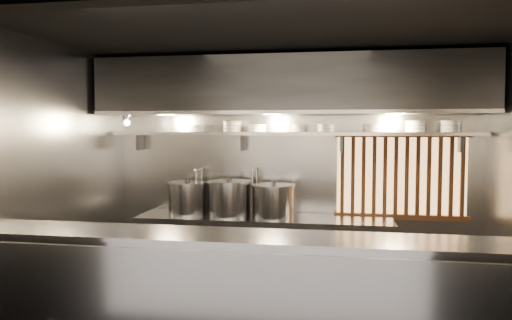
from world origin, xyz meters
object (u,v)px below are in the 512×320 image
(stock_pot_right, at_px, (229,198))
(pendant_bulb, at_px, (282,127))
(stock_pot_left, at_px, (274,201))
(stock_pot_mid, at_px, (188,198))
(heat_lamp, at_px, (125,118))

(stock_pot_right, bearing_deg, pendant_bulb, 9.03)
(pendant_bulb, height_order, stock_pot_left, pendant_bulb)
(stock_pot_mid, bearing_deg, stock_pot_left, -1.91)
(pendant_bulb, distance_m, stock_pot_mid, 1.43)
(heat_lamp, xyz_separation_m, stock_pot_mid, (0.66, 0.28, -0.97))
(heat_lamp, height_order, stock_pot_left, heat_lamp)
(stock_pot_left, height_order, stock_pot_mid, stock_pot_mid)
(heat_lamp, height_order, pendant_bulb, heat_lamp)
(pendant_bulb, relative_size, stock_pot_right, 0.30)
(heat_lamp, bearing_deg, pendant_bulb, 11.00)
(stock_pot_right, bearing_deg, stock_pot_mid, 177.27)
(pendant_bulb, bearing_deg, stock_pot_left, -125.41)
(heat_lamp, relative_size, stock_pot_right, 0.57)
(stock_pot_mid, bearing_deg, stock_pot_right, -2.73)
(heat_lamp, distance_m, stock_pot_left, 1.99)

